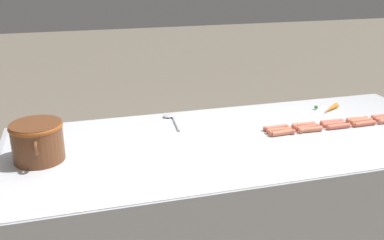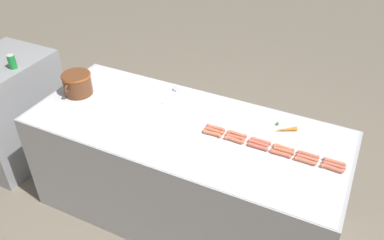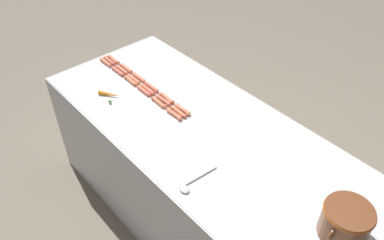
{
  "view_description": "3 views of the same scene",
  "coord_description": "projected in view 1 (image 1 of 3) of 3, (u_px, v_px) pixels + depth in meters",
  "views": [
    {
      "loc": [
        -1.93,
        0.81,
        1.8
      ],
      "look_at": [
        0.13,
        0.23,
        1.0
      ],
      "focal_mm": 40.64,
      "sensor_mm": 36.0,
      "label": 1
    },
    {
      "loc": [
        -2.08,
        -1.07,
        2.68
      ],
      "look_at": [
        -0.06,
        -0.09,
        1.03
      ],
      "focal_mm": 36.91,
      "sensor_mm": 36.0,
      "label": 2
    },
    {
      "loc": [
        1.27,
        1.33,
        2.56
      ],
      "look_at": [
        -0.01,
        -0.12,
        0.91
      ],
      "focal_mm": 36.57,
      "sensor_mm": 36.0,
      "label": 3
    }
  ],
  "objects": [
    {
      "name": "serving_spoon",
      "position": [
        171.0,
        119.0,
        2.51
      ],
      "size": [
        0.27,
        0.07,
        0.02
      ],
      "color": "#B7B7BC",
      "rests_on": "griddle_counter"
    },
    {
      "name": "hot_dog_2",
      "position": [
        364.0,
        123.0,
        2.42
      ],
      "size": [
        0.03,
        0.15,
        0.03
      ],
      "color": "#D4694F",
      "rests_on": "griddle_counter"
    },
    {
      "name": "hot_dog_14",
      "position": [
        357.0,
        119.0,
        2.48
      ],
      "size": [
        0.04,
        0.15,
        0.03
      ],
      "color": "#D0704C",
      "rests_on": "griddle_counter"
    },
    {
      "name": "hot_dog_13",
      "position": [
        382.0,
        117.0,
        2.53
      ],
      "size": [
        0.03,
        0.15,
        0.03
      ],
      "color": "#CD634D",
      "rests_on": "griddle_counter"
    },
    {
      "name": "hot_dog_17",
      "position": [
        276.0,
        128.0,
        2.36
      ],
      "size": [
        0.03,
        0.15,
        0.03
      ],
      "color": "#D26B51",
      "rests_on": "griddle_counter"
    },
    {
      "name": "hot_dog_4",
      "position": [
        311.0,
        129.0,
        2.34
      ],
      "size": [
        0.04,
        0.15,
        0.03
      ],
      "color": "#CC6E50",
      "rests_on": "griddle_counter"
    },
    {
      "name": "carrot",
      "position": [
        330.0,
        108.0,
        2.66
      ],
      "size": [
        0.12,
        0.16,
        0.03
      ],
      "color": "orange",
      "rests_on": "griddle_counter"
    },
    {
      "name": "hot_dog_10",
      "position": [
        307.0,
        127.0,
        2.37
      ],
      "size": [
        0.03,
        0.15,
        0.03
      ],
      "color": "#CB6450",
      "rests_on": "griddle_counter"
    },
    {
      "name": "bean_pot",
      "position": [
        37.0,
        140.0,
        1.98
      ],
      "size": [
        0.3,
        0.24,
        0.18
      ],
      "color": "brown",
      "rests_on": "griddle_counter"
    },
    {
      "name": "hot_dog_5",
      "position": [
        282.0,
        133.0,
        2.29
      ],
      "size": [
        0.04,
        0.15,
        0.03
      ],
      "color": "#CE7151",
      "rests_on": "griddle_counter"
    },
    {
      "name": "griddle_counter",
      "position": [
        238.0,
        214.0,
        2.42
      ],
      "size": [
        1.0,
        2.41,
        0.92
      ],
      "color": "#ADAFB5",
      "rests_on": "ground_plane"
    },
    {
      "name": "hot_dog_9",
      "position": [
        333.0,
        124.0,
        2.41
      ],
      "size": [
        0.03,
        0.15,
        0.03
      ],
      "color": "#D3664F",
      "rests_on": "griddle_counter"
    },
    {
      "name": "hot_dog_11",
      "position": [
        279.0,
        130.0,
        2.33
      ],
      "size": [
        0.03,
        0.15,
        0.03
      ],
      "color": "#D16C4E",
      "rests_on": "griddle_counter"
    },
    {
      "name": "hot_dog_15",
      "position": [
        332.0,
        122.0,
        2.44
      ],
      "size": [
        0.03,
        0.15,
        0.03
      ],
      "color": "#D2634D",
      "rests_on": "griddle_counter"
    },
    {
      "name": "hot_dog_16",
      "position": [
        303.0,
        125.0,
        2.4
      ],
      "size": [
        0.03,
        0.15,
        0.03
      ],
      "color": "#D36F4F",
      "rests_on": "griddle_counter"
    },
    {
      "name": "hot_dog_3",
      "position": [
        339.0,
        126.0,
        2.38
      ],
      "size": [
        0.03,
        0.15,
        0.03
      ],
      "color": "#CF634F",
      "rests_on": "griddle_counter"
    },
    {
      "name": "hot_dog_8",
      "position": [
        361.0,
        121.0,
        2.46
      ],
      "size": [
        0.03,
        0.15,
        0.03
      ],
      "color": "#CE6E4D",
      "rests_on": "griddle_counter"
    }
  ]
}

